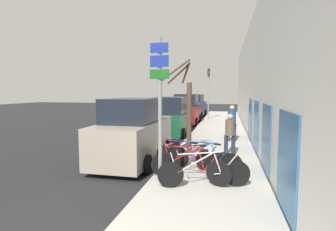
% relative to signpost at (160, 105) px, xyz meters
% --- Properties ---
extents(ground_plane, '(80.00, 80.00, 0.00)m').
position_rel_signpost_xyz_m(ground_plane, '(-1.41, 6.85, -2.24)').
color(ground_plane, black).
extents(sidewalk_curb, '(3.20, 32.00, 0.15)m').
position_rel_signpost_xyz_m(sidewalk_curb, '(1.19, 9.65, -2.17)').
color(sidewalk_curb, '#ADA89E').
rests_on(sidewalk_curb, ground).
extents(building_facade, '(0.23, 32.00, 6.50)m').
position_rel_signpost_xyz_m(building_facade, '(2.94, 9.59, 0.99)').
color(building_facade, silver).
rests_on(building_facade, ground).
extents(signpost, '(0.49, 0.12, 3.78)m').
position_rel_signpost_xyz_m(signpost, '(0.00, 0.00, 0.00)').
color(signpost, gray).
rests_on(signpost, sidewalk_curb).
extents(bicycle_0, '(2.31, 0.73, 0.93)m').
position_rel_signpost_xyz_m(bicycle_0, '(1.11, 0.15, -1.70)').
color(bicycle_0, black).
rests_on(bicycle_0, sidewalk_curb).
extents(bicycle_1, '(2.23, 0.89, 0.95)m').
position_rel_signpost_xyz_m(bicycle_1, '(0.70, 0.59, -1.69)').
color(bicycle_1, black).
rests_on(bicycle_1, sidewalk_curb).
extents(bicycle_2, '(2.15, 0.83, 0.89)m').
position_rel_signpost_xyz_m(bicycle_2, '(0.60, 1.12, -1.71)').
color(bicycle_2, black).
rests_on(bicycle_2, sidewalk_curb).
extents(bicycle_3, '(2.28, 0.82, 0.94)m').
position_rel_signpost_xyz_m(bicycle_3, '(0.99, 1.45, -1.69)').
color(bicycle_3, black).
rests_on(bicycle_3, sidewalk_curb).
extents(bicycle_4, '(2.01, 0.81, 0.87)m').
position_rel_signpost_xyz_m(bicycle_4, '(0.33, 1.79, -1.72)').
color(bicycle_4, black).
rests_on(bicycle_4, sidewalk_curb).
extents(parked_car_0, '(2.02, 4.54, 2.34)m').
position_rel_signpost_xyz_m(parked_car_0, '(-1.68, 2.65, -1.18)').
color(parked_car_0, gray).
rests_on(parked_car_0, ground).
extents(parked_car_1, '(2.07, 4.74, 2.26)m').
position_rel_signpost_xyz_m(parked_car_1, '(-1.55, 8.60, -1.23)').
color(parked_car_1, '#144728').
rests_on(parked_car_1, ground).
extents(parked_car_2, '(2.03, 4.29, 2.36)m').
position_rel_signpost_xyz_m(parked_car_2, '(-1.49, 14.20, -1.18)').
color(parked_car_2, maroon).
rests_on(parked_car_2, ground).
extents(parked_car_3, '(2.29, 4.48, 2.27)m').
position_rel_signpost_xyz_m(parked_car_3, '(-1.62, 19.85, -1.20)').
color(parked_car_3, navy).
rests_on(parked_car_3, ground).
extents(pedestrian_near, '(0.41, 0.35, 1.58)m').
position_rel_signpost_xyz_m(pedestrian_near, '(1.77, 3.77, -1.18)').
color(pedestrian_near, '#1E2338').
rests_on(pedestrian_near, sidewalk_curb).
extents(pedestrian_far, '(0.45, 0.39, 1.75)m').
position_rel_signpost_xyz_m(pedestrian_far, '(1.89, 6.67, -1.08)').
color(pedestrian_far, '#333338').
rests_on(pedestrian_far, sidewalk_curb).
extents(street_tree, '(1.09, 1.49, 3.63)m').
position_rel_signpost_xyz_m(street_tree, '(0.20, 3.31, -0.40)').
color(street_tree, '#4C3828').
rests_on(street_tree, sidewalk_curb).
extents(traffic_light, '(0.20, 0.30, 4.50)m').
position_rel_signpost_xyz_m(traffic_light, '(0.03, 16.64, 0.79)').
color(traffic_light, gray).
rests_on(traffic_light, sidewalk_curb).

